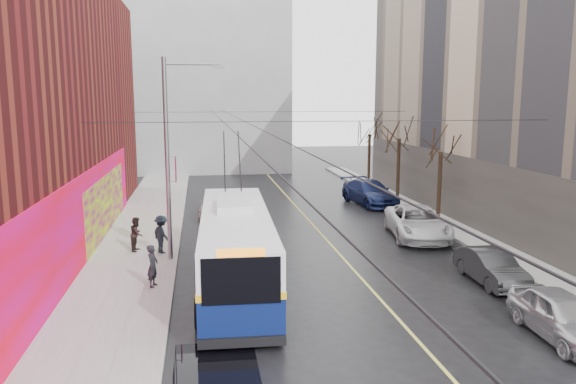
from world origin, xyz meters
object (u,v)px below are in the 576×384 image
object	(u,v)px
tree_mid	(400,128)
trolleybus	(236,247)
parked_car_d	(370,192)
pedestrian_a	(153,266)
streetlight_pole	(171,154)
pedestrian_b	(137,234)
parked_car_b	(491,267)
pedestrian_c	(162,234)
following_car	(216,204)
tree_far	(370,125)
parked_car_a	(562,316)
parked_car_c	(417,222)
tree_near	(441,138)

from	to	relation	value
tree_mid	trolleybus	xyz separation A→B (m)	(-12.61, -16.73, -3.66)
parked_car_d	pedestrian_a	world-z (taller)	pedestrian_a
streetlight_pole	pedestrian_b	size ratio (longest dim) A/B	5.59
parked_car_b	tree_mid	bearing A→B (deg)	82.92
parked_car_d	pedestrian_c	bearing A→B (deg)	-149.80
trolleybus	pedestrian_c	distance (m)	5.78
following_car	tree_far	bearing A→B (deg)	43.12
parked_car_a	parked_car_d	world-z (taller)	parked_car_d
tree_far	parked_car_c	distance (m)	18.11
trolleybus	pedestrian_c	bearing A→B (deg)	125.09
tree_far	following_car	distance (m)	17.25
tree_near	parked_car_c	world-z (taller)	tree_near
parked_car_b	following_car	xyz separation A→B (m)	(-10.41, 14.45, 0.15)
trolleybus	tree_mid	bearing A→B (deg)	55.07
pedestrian_b	pedestrian_c	size ratio (longest dim) A/B	0.91
streetlight_pole	parked_car_d	xyz separation A→B (m)	(12.82, 12.15, -4.02)
streetlight_pole	parked_car_d	world-z (taller)	streetlight_pole
tree_far	parked_car_d	world-z (taller)	tree_far
parked_car_a	parked_car_d	distance (m)	22.28
parked_car_a	tree_mid	bearing A→B (deg)	84.95
trolleybus	pedestrian_a	world-z (taller)	trolleybus
parked_car_a	trolleybus	bearing A→B (deg)	148.69
tree_mid	parked_car_b	world-z (taller)	tree_mid
streetlight_pole	pedestrian_c	xyz separation A→B (m)	(-0.60, 1.10, -3.81)
trolleybus	parked_car_a	bearing A→B (deg)	-31.86
tree_near	parked_car_d	size ratio (longest dim) A/B	1.12
tree_mid	pedestrian_a	bearing A→B (deg)	-133.32
streetlight_pole	parked_car_b	world-z (taller)	streetlight_pole
parked_car_b	tree_far	bearing A→B (deg)	85.22
pedestrian_c	tree_mid	bearing A→B (deg)	-87.97
parked_car_c	pedestrian_b	xyz separation A→B (m)	(-14.26, -0.94, 0.14)
tree_far	trolleybus	distance (m)	27.10
tree_near	pedestrian_c	world-z (taller)	tree_near
trolleybus	pedestrian_b	world-z (taller)	trolleybus
trolleybus	parked_car_d	world-z (taller)	trolleybus
pedestrian_b	streetlight_pole	bearing A→B (deg)	-122.71
tree_mid	tree_far	world-z (taller)	tree_mid
parked_car_d	pedestrian_b	distance (m)	17.97
tree_near	parked_car_d	distance (m)	7.78
pedestrian_b	parked_car_c	bearing A→B (deg)	-75.73
parked_car_a	following_car	xyz separation A→B (m)	(-9.90, 19.64, 0.10)
tree_far	parked_car_b	distance (m)	25.46
tree_near	following_car	world-z (taller)	tree_near
tree_far	pedestrian_b	bearing A→B (deg)	-132.72
tree_mid	parked_car_c	xyz separation A→B (m)	(-2.67, -10.39, -4.44)
parked_car_a	parked_car_c	xyz separation A→B (m)	(0.45, 12.73, 0.10)
parked_car_b	parked_car_d	bearing A→B (deg)	90.24
parked_car_a	parked_car_d	bearing A→B (deg)	90.59
tree_near	parked_car_b	bearing A→B (deg)	-103.37
following_car	pedestrian_b	size ratio (longest dim) A/B	3.00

